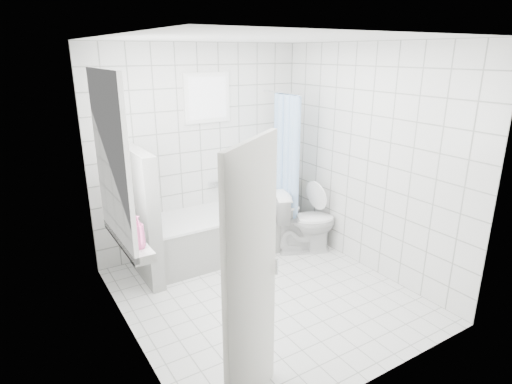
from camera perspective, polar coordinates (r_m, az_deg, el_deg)
ground at (r=4.73m, az=1.21°, el=-13.55°), size 3.00×3.00×0.00m
ceiling at (r=4.02m, az=1.47°, el=19.81°), size 3.00×3.00×0.00m
wall_back at (r=5.47m, az=-7.37°, el=5.50°), size 2.80×0.02×2.60m
wall_front at (r=3.12m, az=16.68°, el=-4.93°), size 2.80×0.02×2.60m
wall_left at (r=3.65m, az=-17.38°, el=-1.62°), size 0.02×3.00×2.60m
wall_right at (r=5.07m, az=14.71°, el=4.06°), size 0.02×3.00×2.60m
window_left at (r=3.86m, az=-18.34°, el=3.99°), size 0.01×0.90×1.40m
window_back at (r=5.36m, az=-6.46°, el=12.34°), size 0.50×0.01×0.50m
window_sill at (r=4.10m, az=-16.71°, el=-5.98°), size 0.18×1.02×0.08m
door at (r=2.88m, az=-0.55°, el=-12.81°), size 0.67×0.50×2.00m
bathtub at (r=5.49m, az=-4.63°, el=-5.47°), size 1.88×0.77×0.58m
partition_wall at (r=4.93m, az=-14.93°, el=-3.09°), size 0.15×0.85×1.50m
tiled_ledge at (r=6.25m, az=3.59°, el=-2.59°), size 0.40×0.24×0.55m
toilet at (r=5.56m, az=6.48°, el=-3.96°), size 0.90×0.73×0.80m
curtain_rod at (r=5.49m, az=3.43°, el=13.07°), size 0.02×0.80×0.02m
shower_curtain at (r=5.53m, az=4.03°, el=3.64°), size 0.14×0.48×1.78m
tub_faucet at (r=5.62m, az=-5.45°, el=1.16°), size 0.18×0.06×0.06m
sill_bottles at (r=3.99m, az=-16.53°, el=-4.20°), size 0.18×0.75×0.29m
ledge_bottles at (r=6.10m, az=3.87°, el=0.73°), size 0.19×0.18×0.26m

